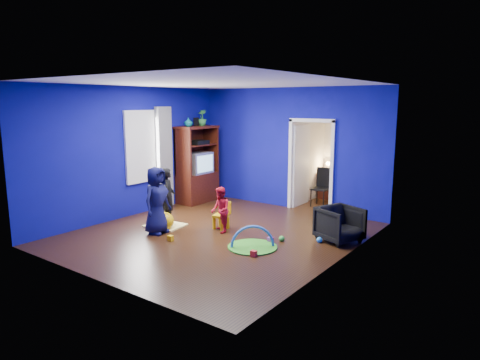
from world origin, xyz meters
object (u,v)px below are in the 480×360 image
Objects in this scene: study_desk at (336,185)px; armchair at (340,224)px; child_navy at (157,200)px; crt_tv at (198,163)px; vase at (188,122)px; play_mat at (252,247)px; kid_chair at (221,217)px; toddler_red at (220,210)px; folding_chair at (320,188)px; tv_armoire at (197,164)px; child_black at (168,197)px; hopper_ball at (165,221)px.

armchair is at bearing -65.31° from study_desk.
child_navy reaches higher than crt_tv.
vase is 0.31× the size of crt_tv.
vase reaches higher than play_mat.
armchair is 4.41m from crt_tv.
child_navy reaches higher than kid_chair.
toddler_red is 0.99× the size of folding_chair.
tv_armoire is at bearing -179.57° from toddler_red.
toddler_red is at bearing -101.30° from folding_chair.
crt_tv is at bearing 179.91° from toddler_red.
study_desk reaches higher than armchair.
tv_armoire is 2.22× the size of play_mat.
toddler_red is 3.07m from vase.
crt_tv is 2.63m from kid_chair.
study_desk is (0.78, 3.93, 0.12)m from kid_chair.
folding_chair is (0.63, 3.17, 0.00)m from toddler_red.
tv_armoire reaches higher than child_black.
toddler_red is 2.84m from tv_armoire.
armchair reaches higher than hopper_ball.
tv_armoire is at bearing -14.70° from child_black.
vase is at bearing -97.59° from crt_tv.
child_black is 0.92× the size of child_navy.
study_desk is (1.65, 4.66, 0.19)m from hopper_ball.
study_desk is at bearing 70.49° from hopper_ball.
armchair is 2.31m from toddler_red.
child_black is at bearing -118.21° from folding_chair.
study_desk is (1.83, 4.38, -0.23)m from child_black.
hopper_ball is 0.41× the size of study_desk.
tv_armoire is at bearing -153.30° from folding_chair.
tv_armoire is 0.06m from crt_tv.
vase is 2.97m from hopper_ball.
child_navy is (0.23, -0.53, 0.06)m from child_black.
toddler_red is (1.20, 0.25, -0.15)m from child_black.
kid_chair is (-2.28, -0.66, -0.08)m from armchair.
child_black is 1.33× the size of toddler_red.
crt_tv is 1.40× the size of kid_chair.
child_black is 2.25m from crt_tv.
toddler_red is at bearing 134.04° from armchair.
child_black is (-3.33, -1.11, 0.28)m from armchair.
child_black reaches higher than toddler_red.
crt_tv is at bearing 145.94° from play_mat.
crt_tv is at bearing 82.41° from vase.
child_black is 1.20m from kid_chair.
tv_armoire is 2.65m from kid_chair.
child_black is 1.24m from toddler_red.
child_black is at bearing -128.79° from toddler_red.
study_desk is at bearing 40.21° from tv_armoire.
child_navy is 0.68× the size of tv_armoire.
study_desk is at bearing 40.61° from crt_tv.
hopper_ball is 4.94m from study_desk.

